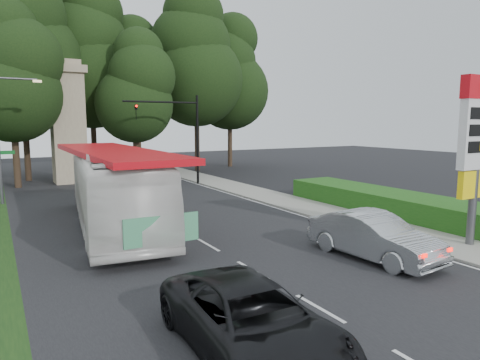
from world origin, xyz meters
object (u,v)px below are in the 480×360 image
traffic_signal_mast (182,127)px  transit_bus (114,189)px  sedan_silver (373,236)px  suv_charcoal (251,320)px  gas_station_pylon (478,138)px  streetlight_signs (1,132)px  monument (68,122)px

traffic_signal_mast → transit_bus: size_ratio=0.53×
sedan_silver → suv_charcoal: 8.14m
gas_station_pylon → traffic_signal_mast: traffic_signal_mast is taller
gas_station_pylon → traffic_signal_mast: 22.29m
suv_charcoal → sedan_silver: bearing=26.6°
gas_station_pylon → streetlight_signs: bearing=129.0°
traffic_signal_mast → suv_charcoal: size_ratio=1.28×
traffic_signal_mast → streetlight_signs: streetlight_signs is taller
gas_station_pylon → monument: 30.17m
traffic_signal_mast → gas_station_pylon: bearing=-80.9°
gas_station_pylon → transit_bus: bearing=138.3°
gas_station_pylon → suv_charcoal: bearing=-168.2°
traffic_signal_mast → sedan_silver: traffic_signal_mast is taller
gas_station_pylon → monument: size_ratio=0.68×
gas_station_pylon → sedan_silver: (-4.61, 0.90, -3.59)m
traffic_signal_mast → streetlight_signs: size_ratio=0.90×
gas_station_pylon → monument: monument is taller
gas_station_pylon → transit_bus: gas_station_pylon is taller
streetlight_signs → transit_bus: (4.44, -9.53, -2.55)m
streetlight_signs → sedan_silver: bearing=-58.8°
traffic_signal_mast → suv_charcoal: traffic_signal_mast is taller
streetlight_signs → suv_charcoal: size_ratio=1.42×
monument → sedan_silver: monument is taller
monument → suv_charcoal: size_ratio=1.78×
suv_charcoal → transit_bus: bearing=90.7°
transit_bus → sedan_silver: bearing=-46.3°
suv_charcoal → gas_station_pylon: bearing=13.7°
monument → transit_bus: bearing=-91.8°
transit_bus → monument: bearing=95.2°
monument → sedan_silver: bearing=-76.3°
transit_bus → suv_charcoal: bearing=-84.1°
traffic_signal_mast → streetlight_signs: 12.83m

